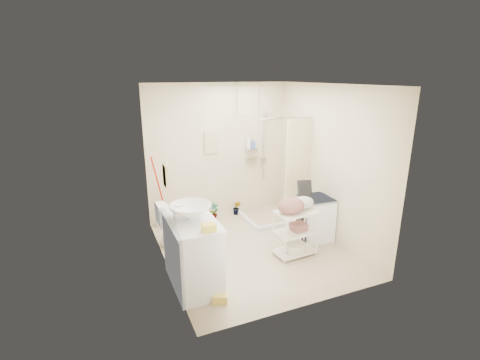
# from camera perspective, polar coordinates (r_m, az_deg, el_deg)

# --- Properties ---
(floor) EXTENTS (3.20, 3.20, 0.00)m
(floor) POSITION_cam_1_polar(r_m,az_deg,el_deg) (5.82, 2.05, -11.11)
(floor) COLOR #BDAB8D
(floor) RESTS_ON ground
(ceiling) EXTENTS (2.80, 3.20, 0.04)m
(ceiling) POSITION_cam_1_polar(r_m,az_deg,el_deg) (5.14, 2.37, 15.40)
(ceiling) COLOR silver
(ceiling) RESTS_ON ground
(wall_back) EXTENTS (2.80, 0.04, 2.60)m
(wall_back) POSITION_cam_1_polar(r_m,az_deg,el_deg) (6.78, -3.53, 4.67)
(wall_back) COLOR beige
(wall_back) RESTS_ON ground
(wall_front) EXTENTS (2.80, 0.04, 2.60)m
(wall_front) POSITION_cam_1_polar(r_m,az_deg,el_deg) (4.02, 11.89, -4.41)
(wall_front) COLOR beige
(wall_front) RESTS_ON ground
(wall_left) EXTENTS (0.04, 3.20, 2.60)m
(wall_left) POSITION_cam_1_polar(r_m,az_deg,el_deg) (4.93, -12.72, -0.43)
(wall_left) COLOR beige
(wall_left) RESTS_ON ground
(wall_right) EXTENTS (0.04, 3.20, 2.60)m
(wall_right) POSITION_cam_1_polar(r_m,az_deg,el_deg) (6.04, 14.34, 2.65)
(wall_right) COLOR beige
(wall_right) RESTS_ON ground
(vanity) EXTENTS (0.61, 1.08, 0.95)m
(vanity) POSITION_cam_1_polar(r_m,az_deg,el_deg) (4.76, -7.82, -11.63)
(vanity) COLOR silver
(vanity) RESTS_ON ground
(sink) EXTENTS (0.65, 0.65, 0.19)m
(sink) POSITION_cam_1_polar(r_m,az_deg,el_deg) (4.55, -8.11, -5.11)
(sink) COLOR white
(sink) RESTS_ON vanity
(counter_basket) EXTENTS (0.16, 0.13, 0.09)m
(counter_basket) POSITION_cam_1_polar(r_m,az_deg,el_deg) (4.19, -5.17, -7.76)
(counter_basket) COLOR yellow
(counter_basket) RESTS_ON vanity
(floor_basket) EXTENTS (0.33, 0.29, 0.15)m
(floor_basket) POSITION_cam_1_polar(r_m,az_deg,el_deg) (4.59, -3.32, -18.55)
(floor_basket) COLOR #F9D854
(floor_basket) RESTS_ON ground
(toilet) EXTENTS (0.75, 0.44, 0.75)m
(toilet) POSITION_cam_1_polar(r_m,az_deg,el_deg) (5.89, -9.79, -6.97)
(toilet) COLOR white
(toilet) RESTS_ON ground
(mop) EXTENTS (0.16, 0.16, 1.36)m
(mop) POSITION_cam_1_polar(r_m,az_deg,el_deg) (6.51, -13.35, -1.93)
(mop) COLOR #BC1403
(mop) RESTS_ON ground
(potted_plant_a) EXTENTS (0.18, 0.12, 0.33)m
(potted_plant_a) POSITION_cam_1_polar(r_m,az_deg,el_deg) (6.87, -4.26, -5.06)
(potted_plant_a) COLOR maroon
(potted_plant_a) RESTS_ON ground
(potted_plant_b) EXTENTS (0.21, 0.20, 0.29)m
(potted_plant_b) POSITION_cam_1_polar(r_m,az_deg,el_deg) (7.06, -0.54, -4.56)
(potted_plant_b) COLOR brown
(potted_plant_b) RESTS_ON ground
(hanging_towel) EXTENTS (0.28, 0.03, 0.42)m
(hanging_towel) POSITION_cam_1_polar(r_m,az_deg,el_deg) (6.67, -4.72, 6.20)
(hanging_towel) COLOR beige
(hanging_towel) RESTS_ON wall_back
(towel_ring) EXTENTS (0.04, 0.22, 0.34)m
(towel_ring) POSITION_cam_1_polar(r_m,az_deg,el_deg) (4.70, -12.17, 0.91)
(towel_ring) COLOR #D6C87C
(towel_ring) RESTS_ON wall_left
(tp_holder) EXTENTS (0.08, 0.12, 0.14)m
(tp_holder) POSITION_cam_1_polar(r_m,az_deg,el_deg) (5.18, -11.97, -6.35)
(tp_holder) COLOR white
(tp_holder) RESTS_ON wall_left
(shower) EXTENTS (1.10, 1.10, 2.10)m
(shower) POSITION_cam_1_polar(r_m,az_deg,el_deg) (6.67, 5.00, 2.24)
(shower) COLOR silver
(shower) RESTS_ON ground
(shampoo_bottle_a) EXTENTS (0.11, 0.11, 0.23)m
(shampoo_bottle_a) POSITION_cam_1_polar(r_m,az_deg,el_deg) (6.90, 1.41, 6.08)
(shampoo_bottle_a) COLOR silver
(shampoo_bottle_a) RESTS_ON shower
(shampoo_bottle_b) EXTENTS (0.11, 0.11, 0.19)m
(shampoo_bottle_b) POSITION_cam_1_polar(r_m,az_deg,el_deg) (6.96, 2.22, 5.97)
(shampoo_bottle_b) COLOR #3B5498
(shampoo_bottle_b) RESTS_ON shower
(washing_machine) EXTENTS (0.54, 0.56, 0.75)m
(washing_machine) POSITION_cam_1_polar(r_m,az_deg,el_deg) (6.13, 12.15, -6.13)
(washing_machine) COLOR white
(washing_machine) RESTS_ON ground
(laundry_rack) EXTENTS (0.67, 0.42, 0.88)m
(laundry_rack) POSITION_cam_1_polar(r_m,az_deg,el_deg) (5.51, 9.11, -7.89)
(laundry_rack) COLOR silver
(laundry_rack) RESTS_ON ground
(ironing_board) EXTENTS (0.32, 0.15, 1.07)m
(ironing_board) POSITION_cam_1_polar(r_m,az_deg,el_deg) (5.99, 10.83, -4.93)
(ironing_board) COLOR black
(ironing_board) RESTS_ON ground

